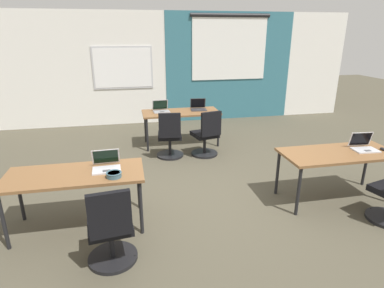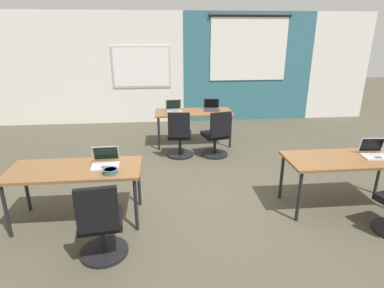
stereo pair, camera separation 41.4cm
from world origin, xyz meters
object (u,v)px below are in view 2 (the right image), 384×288
object	(u,v)px
desk_near_left	(75,173)
snack_bowl	(110,171)
laptop_near_right_end	(374,152)
chair_far_right	(216,138)
laptop_near_left_inner	(106,162)
chair_near_left_inner	(101,227)
laptop_far_right	(212,108)
laptop_far_left	(174,109)
chair_far_left	(180,138)
desk_far_center	(194,114)
desk_near_right	(346,162)

from	to	relation	value
desk_near_left	snack_bowl	world-z (taller)	snack_bowl
laptop_near_right_end	snack_bowl	xyz separation A→B (m)	(-3.44, -0.23, -0.01)
chair_far_right	laptop_near_left_inner	world-z (taller)	laptop_near_left_inner
chair_near_left_inner	laptop_near_right_end	bearing A→B (deg)	-173.86
chair_far_right	laptop_near_left_inner	xyz separation A→B (m)	(-1.75, -1.96, 0.39)
desk_near_left	laptop_far_right	bearing A→B (deg)	53.45
laptop_far_left	chair_far_left	xyz separation A→B (m)	(0.06, -0.81, -0.39)
desk_far_center	laptop_near_right_end	world-z (taller)	laptop_near_right_end
chair_far_right	snack_bowl	xyz separation A→B (m)	(-1.65, -2.22, 0.38)
chair_far_right	laptop_near_left_inner	size ratio (longest dim) A/B	2.67
desk_near_left	chair_far_left	bearing A→B (deg)	55.85
laptop_near_right_end	desk_near_right	bearing A→B (deg)	-171.10
laptop_far_left	chair_far_left	bearing A→B (deg)	-89.91
desk_near_right	snack_bowl	xyz separation A→B (m)	(-3.04, -0.20, 0.10)
laptop_far_left	chair_far_left	world-z (taller)	laptop_far_left
chair_near_left_inner	chair_far_left	size ratio (longest dim) A/B	1.00
desk_near_left	laptop_near_right_end	distance (m)	3.90
snack_bowl	laptop_near_left_inner	bearing A→B (deg)	109.93
chair_near_left_inner	laptop_near_right_end	size ratio (longest dim) A/B	2.61
chair_far_right	laptop_near_right_end	world-z (taller)	laptop_near_right_end
chair_near_left_inner	desk_near_left	bearing A→B (deg)	-68.93
laptop_near_right_end	chair_far_left	size ratio (longest dim) A/B	0.38
chair_far_right	snack_bowl	bearing A→B (deg)	39.32
desk_near_left	snack_bowl	bearing A→B (deg)	-23.37
desk_far_center	chair_far_right	bearing A→B (deg)	-64.97
desk_near_left	laptop_near_right_end	world-z (taller)	laptop_near_right_end
desk_near_right	laptop_far_left	xyz separation A→B (m)	(-2.15, 2.89, 0.11)
desk_near_right	desk_far_center	distance (m)	3.30
desk_far_center	chair_near_left_inner	distance (m)	3.83
laptop_far_right	desk_far_center	bearing A→B (deg)	-160.49
desk_far_center	laptop_far_left	distance (m)	0.43
desk_near_left	chair_far_left	world-z (taller)	chair_far_left
desk_near_right	laptop_near_right_end	distance (m)	0.42
desk_near_left	laptop_near_left_inner	world-z (taller)	laptop_near_left_inner
desk_far_center	laptop_near_right_end	size ratio (longest dim) A/B	4.54
desk_near_left	chair_far_right	size ratio (longest dim) A/B	1.74
desk_near_right	chair_far_left	size ratio (longest dim) A/B	1.74
chair_near_left_inner	snack_bowl	size ratio (longest dim) A/B	5.18
desk_near_left	laptop_far_right	world-z (taller)	laptop_far_right
desk_far_center	chair_far_left	world-z (taller)	chair_far_left
desk_near_right	laptop_far_right	size ratio (longest dim) A/B	4.49
desk_far_center	snack_bowl	size ratio (longest dim) A/B	9.01
chair_far_right	laptop_near_right_end	bearing A→B (deg)	117.84
desk_near_right	chair_far_left	bearing A→B (deg)	135.21
desk_near_left	laptop_far_left	world-z (taller)	laptop_far_left
desk_near_left	laptop_near_left_inner	bearing A→B (deg)	9.75
laptop_near_right_end	desk_far_center	bearing A→B (deg)	132.47
laptop_far_left	desk_near_left	bearing A→B (deg)	-119.35
desk_near_left	snack_bowl	size ratio (longest dim) A/B	9.01
laptop_near_left_inner	desk_near_right	bearing A→B (deg)	-3.78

